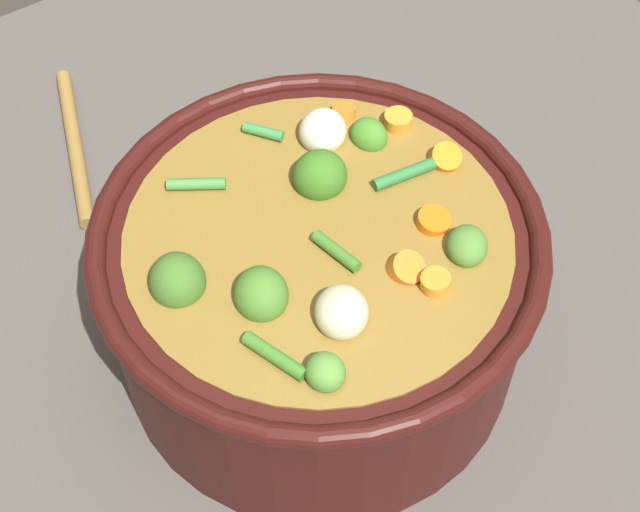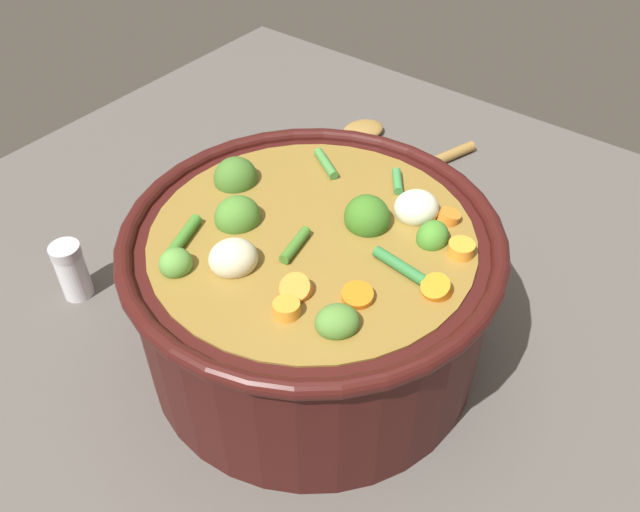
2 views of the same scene
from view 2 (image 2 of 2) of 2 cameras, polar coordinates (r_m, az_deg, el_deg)
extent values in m
plane|color=#514C47|center=(0.67, -0.58, -7.81)|extent=(1.10, 1.10, 0.00)
cylinder|color=#38110F|center=(0.61, -0.63, -3.45)|extent=(0.32, 0.32, 0.15)
torus|color=#38110F|center=(0.56, -0.69, 1.72)|extent=(0.34, 0.34, 0.02)
cylinder|color=olive|center=(0.61, -0.63, -3.09)|extent=(0.28, 0.28, 0.14)
ellipsoid|color=#427028|center=(0.63, -7.35, 6.73)|extent=(0.05, 0.05, 0.04)
ellipsoid|color=#46872B|center=(0.56, 9.77, 1.65)|extent=(0.03, 0.03, 0.03)
ellipsoid|color=#497E2C|center=(0.58, -7.18, 3.39)|extent=(0.05, 0.05, 0.04)
ellipsoid|color=#3B7322|center=(0.57, 4.12, 3.36)|extent=(0.05, 0.05, 0.04)
ellipsoid|color=#528533|center=(0.48, 1.52, -5.75)|extent=(0.04, 0.04, 0.03)
ellipsoid|color=#59953B|center=(0.54, -12.45, -0.63)|extent=(0.03, 0.03, 0.03)
cylinder|color=orange|center=(0.51, 3.27, -3.59)|extent=(0.04, 0.03, 0.01)
cylinder|color=orange|center=(0.52, 10.14, -2.92)|extent=(0.03, 0.03, 0.02)
cylinder|color=orange|center=(0.59, 11.10, 3.21)|extent=(0.03, 0.03, 0.02)
cylinder|color=orange|center=(0.50, -2.91, -4.82)|extent=(0.03, 0.03, 0.02)
cylinder|color=orange|center=(0.51, -2.05, -2.95)|extent=(0.03, 0.03, 0.02)
cylinder|color=orange|center=(0.55, 12.15, 0.40)|extent=(0.03, 0.03, 0.02)
ellipsoid|color=beige|center=(0.53, -7.55, -0.22)|extent=(0.05, 0.05, 0.03)
ellipsoid|color=beige|center=(0.59, 8.39, 4.14)|extent=(0.05, 0.05, 0.03)
cylinder|color=#45883E|center=(0.64, 0.53, 8.05)|extent=(0.03, 0.04, 0.01)
cylinder|color=#407E29|center=(0.57, -11.74, 1.75)|extent=(0.05, 0.03, 0.01)
cylinder|color=#2F7638|center=(0.53, 6.96, -0.85)|extent=(0.02, 0.05, 0.01)
cylinder|color=#3D8B44|center=(0.62, 6.76, 6.51)|extent=(0.03, 0.03, 0.01)
cylinder|color=#427929|center=(0.55, -2.25, 1.02)|extent=(0.04, 0.02, 0.01)
ellipsoid|color=olive|center=(0.97, 3.77, 10.91)|extent=(0.07, 0.07, 0.02)
cylinder|color=olive|center=(0.89, 8.34, 7.45)|extent=(0.20, 0.08, 0.01)
cylinder|color=silver|center=(0.75, -20.68, -1.53)|extent=(0.03, 0.03, 0.06)
cylinder|color=#B7B7BC|center=(0.73, -21.33, 0.40)|extent=(0.03, 0.03, 0.01)
camera|label=1|loc=(0.53, -77.50, 37.25)|focal=54.19mm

